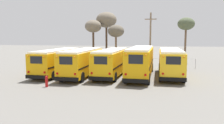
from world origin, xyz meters
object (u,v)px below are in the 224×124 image
at_px(school_bus_1, 83,61).
at_px(utility_pole, 150,38).
at_px(school_bus_4, 170,62).
at_px(school_bus_2, 112,61).
at_px(school_bus_0, 58,61).
at_px(fire_hydrant, 47,81).
at_px(school_bus_3, 141,61).
at_px(bare_tree_0, 93,27).
at_px(bare_tree_2, 186,25).
at_px(bare_tree_3, 116,32).
at_px(bare_tree_1, 106,20).

bearing_deg(school_bus_1, utility_pole, 52.84).
relative_size(school_bus_1, school_bus_4, 1.05).
height_order(school_bus_1, school_bus_2, school_bus_1).
relative_size(school_bus_0, fire_hydrant, 9.54).
bearing_deg(school_bus_2, school_bus_4, 6.68).
height_order(school_bus_1, utility_pole, utility_pole).
xyz_separation_m(school_bus_3, school_bus_4, (3.33, 0.76, -0.12)).
bearing_deg(utility_pole, school_bus_2, -114.39).
relative_size(school_bus_0, school_bus_2, 1.02).
distance_m(school_bus_0, school_bus_2, 6.66).
bearing_deg(bare_tree_0, school_bus_4, -44.30).
bearing_deg(school_bus_0, bare_tree_2, 42.25).
bearing_deg(bare_tree_2, school_bus_4, -104.02).
relative_size(school_bus_3, bare_tree_2, 1.37).
bearing_deg(bare_tree_2, school_bus_1, -130.60).
distance_m(school_bus_0, bare_tree_2, 23.43).
bearing_deg(school_bus_4, school_bus_1, -172.03).
bearing_deg(school_bus_1, bare_tree_0, 100.11).
xyz_separation_m(school_bus_0, school_bus_4, (13.33, 0.91, 0.07)).
distance_m(school_bus_3, bare_tree_0, 16.34).
bearing_deg(school_bus_4, bare_tree_3, 124.66).
bearing_deg(bare_tree_1, school_bus_1, -88.16).
height_order(bare_tree_0, fire_hydrant, bare_tree_0).
distance_m(utility_pole, bare_tree_2, 8.72).
relative_size(school_bus_1, school_bus_2, 1.05).
relative_size(school_bus_2, school_bus_4, 1.01).
relative_size(bare_tree_1, fire_hydrant, 8.74).
relative_size(school_bus_1, school_bus_3, 0.94).
distance_m(school_bus_4, bare_tree_1, 18.76).
height_order(school_bus_1, fire_hydrant, school_bus_1).
bearing_deg(school_bus_1, fire_hydrant, -103.52).
height_order(school_bus_0, bare_tree_0, bare_tree_0).
bearing_deg(fire_hydrant, bare_tree_0, 92.74).
xyz_separation_m(school_bus_4, bare_tree_0, (-12.40, 12.10, 4.53)).
height_order(school_bus_3, bare_tree_2, bare_tree_2).
bearing_deg(bare_tree_3, fire_hydrant, -99.16).
bearing_deg(school_bus_1, bare_tree_1, 91.84).
height_order(school_bus_0, school_bus_3, school_bus_3).
distance_m(school_bus_4, bare_tree_3, 15.08).
relative_size(school_bus_3, bare_tree_1, 1.19).
xyz_separation_m(school_bus_1, bare_tree_2, (13.61, 15.88, 4.92)).
bearing_deg(school_bus_0, school_bus_3, 0.83).
xyz_separation_m(school_bus_3, utility_pole, (0.93, 9.38, 2.46)).
height_order(school_bus_4, bare_tree_3, bare_tree_3).
bearing_deg(school_bus_3, utility_pole, 84.34).
bearing_deg(fire_hydrant, school_bus_4, 33.24).
height_order(school_bus_0, school_bus_2, school_bus_2).
xyz_separation_m(school_bus_0, school_bus_3, (10.00, 0.14, 0.19)).
distance_m(bare_tree_1, fire_hydrant, 23.04).
bearing_deg(bare_tree_0, school_bus_3, -54.81).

